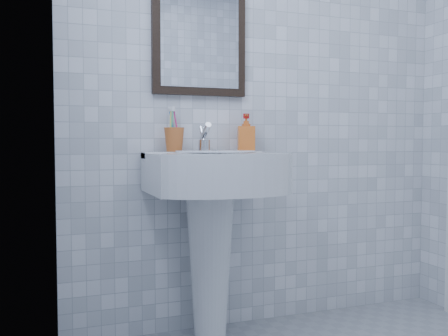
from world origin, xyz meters
name	(u,v)px	position (x,y,z in m)	size (l,w,h in m)	color
wall_back	(264,96)	(0.00, 1.20, 1.25)	(2.20, 0.02, 2.50)	white
wall_left	(67,40)	(-1.10, 0.00, 1.25)	(0.02, 2.40, 2.50)	white
washbasin	(212,214)	(-0.38, 0.99, 0.64)	(0.62, 0.46, 0.96)	white
faucet	(204,140)	(-0.38, 1.10, 1.01)	(0.06, 0.13, 0.15)	silver
toothbrush_cup	(174,140)	(-0.54, 1.11, 1.01)	(0.10, 0.10, 0.12)	#B55824
soap_dispenser	(246,133)	(-0.15, 1.11, 1.05)	(0.09, 0.09, 0.19)	#CF5114
wall_mirror	(199,35)	(-0.38, 1.18, 1.55)	(0.50, 0.04, 0.62)	black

